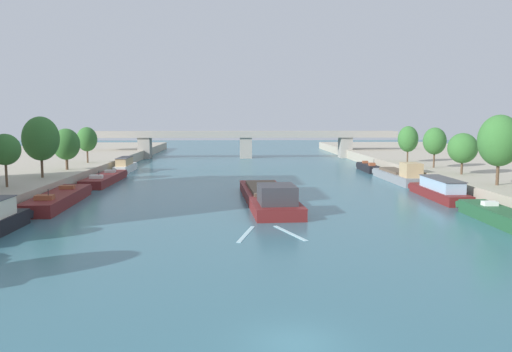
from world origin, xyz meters
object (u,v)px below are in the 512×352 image
(moored_boat_right_near, at_px, (368,167))
(bridge_far, at_px, (246,140))
(moored_boat_left_lone, at_px, (125,166))
(tree_right_by_lamp, at_px, (499,141))
(tree_right_far, at_px, (463,148))
(tree_left_by_lamp, at_px, (41,139))
(tree_left_distant, at_px, (66,144))
(tree_left_far, at_px, (87,139))
(barge_midriver, at_px, (268,196))
(moored_boat_left_upstream, at_px, (59,199))
(tree_right_third, at_px, (435,141))
(tree_right_past_mid, at_px, (408,139))
(moored_boat_right_lone, at_px, (439,190))
(moored_boat_left_midway, at_px, (105,179))
(moored_boat_right_upstream, at_px, (399,175))
(tree_left_nearest, at_px, (5,150))
(moored_boat_right_gap_after, at_px, (504,218))

(moored_boat_right_near, distance_m, bridge_far, 37.81)
(moored_boat_left_lone, distance_m, tree_right_by_lamp, 59.98)
(moored_boat_left_lone, xyz_separation_m, tree_right_far, (49.57, -23.39, 4.33))
(tree_left_by_lamp, xyz_separation_m, bridge_far, (26.87, 56.23, -2.69))
(moored_boat_right_near, bearing_deg, tree_left_distant, -162.73)
(tree_left_by_lamp, distance_m, tree_left_far, 21.89)
(barge_midriver, xyz_separation_m, tree_left_distant, (-28.17, 19.88, 4.72))
(moored_boat_right_near, bearing_deg, tree_left_far, -176.20)
(tree_left_far, bearing_deg, moored_boat_left_upstream, -79.81)
(tree_right_third, bearing_deg, tree_right_past_mid, 93.95)
(tree_right_past_mid, xyz_separation_m, bridge_far, (-26.86, 35.39, -1.71))
(tree_right_by_lamp, height_order, tree_right_third, tree_right_by_lamp)
(moored_boat_right_near, bearing_deg, moored_boat_right_lone, -89.36)
(tree_right_third, bearing_deg, moored_boat_left_midway, -178.87)
(moored_boat_left_upstream, bearing_deg, tree_left_far, 100.19)
(moored_boat_right_upstream, relative_size, moored_boat_right_near, 1.57)
(tree_right_by_lamp, xyz_separation_m, tree_right_far, (0.86, 11.13, -1.49))
(tree_right_by_lamp, height_order, tree_right_far, tree_right_by_lamp)
(tree_left_distant, xyz_separation_m, tree_right_past_mid, (53.88, 10.73, 0.23))
(moored_boat_left_lone, bearing_deg, moored_boat_left_upstream, -89.91)
(moored_boat_left_midway, distance_m, tree_right_past_mid, 49.91)
(tree_left_distant, bearing_deg, tree_left_far, 91.56)
(tree_left_nearest, relative_size, bridge_far, 0.08)
(tree_left_nearest, bearing_deg, moored_boat_right_near, 35.07)
(moored_boat_right_upstream, xyz_separation_m, bridge_far, (-21.94, 46.66, 3.19))
(moored_boat_right_near, xyz_separation_m, tree_right_far, (6.65, -23.42, 4.77))
(tree_right_past_mid, relative_size, bridge_far, 0.09)
(moored_boat_left_lone, xyz_separation_m, bridge_far, (21.77, 31.18, 3.06))
(moored_boat_left_midway, xyz_separation_m, tree_right_far, (49.33, -8.19, 4.82))
(moored_boat_right_upstream, bearing_deg, tree_left_distant, 179.36)
(tree_right_third, bearing_deg, tree_right_far, -88.49)
(tree_left_far, bearing_deg, moored_boat_right_lone, -30.34)
(moored_boat_right_gap_after, bearing_deg, barge_midriver, 149.20)
(tree_left_far, distance_m, tree_right_far, 58.72)
(moored_boat_right_gap_after, height_order, moored_boat_right_upstream, moored_boat_right_upstream)
(tree_right_past_mid, bearing_deg, tree_right_by_lamp, -89.86)
(barge_midriver, xyz_separation_m, tree_right_past_mid, (25.71, 30.61, 4.95))
(moored_boat_left_midway, height_order, moored_boat_right_upstream, moored_boat_right_upstream)
(moored_boat_right_gap_after, distance_m, moored_boat_right_lone, 15.09)
(moored_boat_left_lone, distance_m, moored_boat_right_near, 42.92)
(moored_boat_left_midway, distance_m, moored_boat_right_upstream, 43.48)
(moored_boat_right_lone, height_order, tree_right_third, tree_right_third)
(tree_right_third, bearing_deg, tree_left_nearest, -160.17)
(bridge_far, bearing_deg, tree_left_by_lamp, -115.54)
(tree_left_distant, bearing_deg, tree_left_nearest, -91.15)
(moored_boat_right_near, xyz_separation_m, tree_right_by_lamp, (5.79, -34.55, 6.26))
(moored_boat_right_near, relative_size, tree_left_far, 1.81)
(moored_boat_right_upstream, relative_size, tree_right_by_lamp, 2.16)
(moored_boat_right_lone, relative_size, tree_left_nearest, 2.38)
(moored_boat_right_gap_after, distance_m, tree_left_nearest, 50.67)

